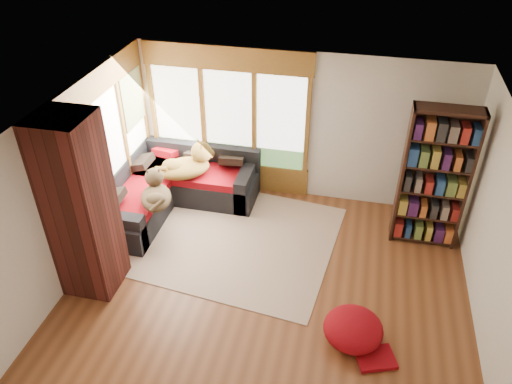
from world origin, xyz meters
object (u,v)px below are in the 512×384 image
at_px(brick_chimney, 80,208).
at_px(dog_tan, 188,164).
at_px(area_rug, 221,235).
at_px(bookshelf, 434,179).
at_px(pouf, 353,328).
at_px(dog_brindle, 156,193).
at_px(sectional_sofa, 176,189).

height_order(brick_chimney, dog_tan, brick_chimney).
relative_size(area_rug, bookshelf, 1.56).
height_order(pouf, dog_brindle, dog_brindle).
distance_m(bookshelf, dog_tan, 3.88).
height_order(dog_tan, dog_brindle, dog_tan).
relative_size(brick_chimney, pouf, 3.50).
bearing_deg(dog_brindle, area_rug, -108.54).
distance_m(area_rug, bookshelf, 3.35).
relative_size(sectional_sofa, dog_brindle, 2.58).
xyz_separation_m(brick_chimney, area_rug, (1.44, 1.37, -1.29)).
relative_size(brick_chimney, dog_brindle, 3.05).
bearing_deg(brick_chimney, bookshelf, 23.73).
bearing_deg(area_rug, brick_chimney, -136.44).
xyz_separation_m(area_rug, bookshelf, (3.10, 0.63, 1.12)).
distance_m(brick_chimney, dog_tan, 2.30).
height_order(sectional_sofa, area_rug, sectional_sofa).
distance_m(brick_chimney, area_rug, 2.37).
xyz_separation_m(area_rug, dog_tan, (-0.76, 0.77, 0.78)).
distance_m(sectional_sofa, area_rug, 1.24).
distance_m(brick_chimney, pouf, 3.78).
bearing_deg(dog_brindle, brick_chimney, 137.45).
bearing_deg(dog_brindle, pouf, -139.41).
bearing_deg(sectional_sofa, brick_chimney, -106.76).
xyz_separation_m(bookshelf, dog_brindle, (-4.10, -0.71, -0.38)).
bearing_deg(pouf, dog_tan, 140.83).
xyz_separation_m(sectional_sofa, dog_tan, (0.23, 0.09, 0.49)).
xyz_separation_m(brick_chimney, sectional_sofa, (0.45, 2.05, -1.00)).
xyz_separation_m(brick_chimney, pouf, (3.61, -0.25, -1.09)).
distance_m(brick_chimney, bookshelf, 4.96).
height_order(sectional_sofa, pouf, sectional_sofa).
bearing_deg(dog_tan, bookshelf, -35.77).
xyz_separation_m(area_rug, dog_brindle, (-1.00, -0.09, 0.74)).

